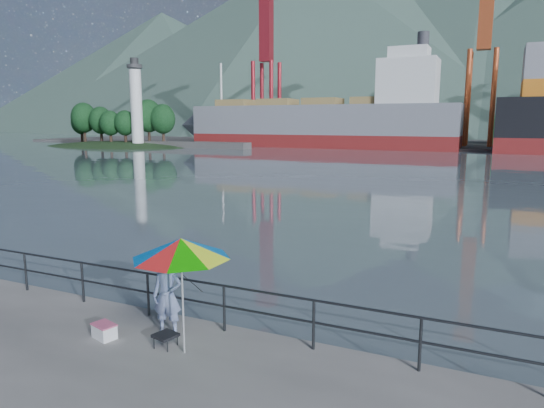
{
  "coord_description": "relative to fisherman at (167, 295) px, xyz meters",
  "views": [
    {
      "loc": [
        7.97,
        -6.68,
        4.41
      ],
      "look_at": [
        2.13,
        6.0,
        2.0
      ],
      "focal_mm": 32.0,
      "sensor_mm": 36.0,
      "label": 1
    }
  ],
  "objects": [
    {
      "name": "beach_umbrella",
      "position": [
        0.78,
        -0.55,
        1.22
      ],
      "size": [
        2.47,
        2.47,
        2.27
      ],
      "color": "white",
      "rests_on": "ground"
    },
    {
      "name": "harbor_water",
      "position": [
        -2.02,
        128.94,
        -0.85
      ],
      "size": [
        500.0,
        280.0,
        0.0
      ],
      "primitive_type": "cube",
      "color": "slate",
      "rests_on": "ground"
    },
    {
      "name": "fishing_rod",
      "position": [
        -0.08,
        0.9,
        -0.85
      ],
      "size": [
        0.35,
        1.58,
        1.14
      ],
      "primitive_type": "cylinder",
      "rotation": [
        0.96,
        0.0,
        0.21
      ],
      "color": "black",
      "rests_on": "ground"
    },
    {
      "name": "folding_stool",
      "position": [
        0.3,
        -0.49,
        -0.71
      ],
      "size": [
        0.5,
        0.5,
        0.27
      ],
      "color": "black",
      "rests_on": "ground"
    },
    {
      "name": "fisherman",
      "position": [
        0.0,
        0.0,
        0.0
      ],
      "size": [
        0.7,
        0.55,
        1.7
      ],
      "primitive_type": "imported",
      "rotation": [
        0.0,
        0.0,
        0.25
      ],
      "color": "navy",
      "rests_on": "ground"
    },
    {
      "name": "far_dock",
      "position": [
        7.98,
        91.94,
        -0.85
      ],
      "size": [
        200.0,
        40.0,
        0.4
      ],
      "primitive_type": "cube",
      "color": "#514F4C",
      "rests_on": "ground"
    },
    {
      "name": "lighthouse_islet",
      "position": [
        -56.99,
        60.93,
        -0.59
      ],
      "size": [
        48.0,
        26.4,
        19.2
      ],
      "color": "#263F1E",
      "rests_on": "ground"
    },
    {
      "name": "cooler_bag",
      "position": [
        -1.09,
        -0.7,
        -0.71
      ],
      "size": [
        0.55,
        0.44,
        0.28
      ],
      "primitive_type": "cube",
      "rotation": [
        0.0,
        0.0,
        -0.29
      ],
      "color": "silver",
      "rests_on": "ground"
    },
    {
      "name": "guardrail",
      "position": [
        -2.02,
        0.64,
        -0.33
      ],
      "size": [
        22.0,
        0.06,
        1.03
      ],
      "color": "#2D3033",
      "rests_on": "ground"
    },
    {
      "name": "bulk_carrier",
      "position": [
        -20.47,
        73.52,
        3.35
      ],
      "size": [
        46.64,
        8.07,
        14.5
      ],
      "color": "maroon",
      "rests_on": "ground"
    }
  ]
}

